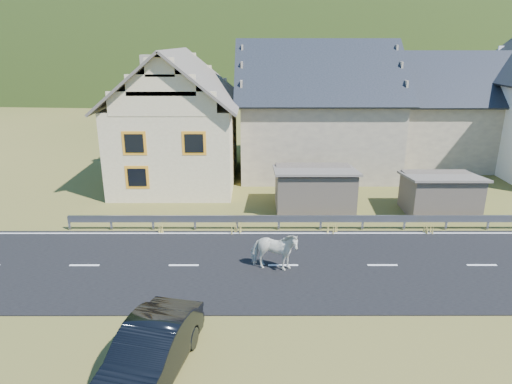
{
  "coord_description": "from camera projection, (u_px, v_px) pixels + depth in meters",
  "views": [
    {
      "loc": [
        -5.11,
        -16.44,
        8.63
      ],
      "look_at": [
        -5.09,
        1.5,
        2.65
      ],
      "focal_mm": 32.0,
      "sensor_mm": 36.0,
      "label": 1
    }
  ],
  "objects": [
    {
      "name": "guardrail",
      "position": [
        363.0,
        219.0,
        21.65
      ],
      "size": [
        28.1,
        0.09,
        0.75
      ],
      "color": "#93969B",
      "rests_on": "ground"
    },
    {
      "name": "road",
      "position": [
        382.0,
        266.0,
        18.33
      ],
      "size": [
        60.0,
        7.0,
        0.04
      ],
      "primitive_type": "cube",
      "color": "black",
      "rests_on": "ground"
    },
    {
      "name": "house_stone_a",
      "position": [
        316.0,
        102.0,
        31.1
      ],
      "size": [
        10.8,
        9.8,
        8.9
      ],
      "color": "tan",
      "rests_on": "ground"
    },
    {
      "name": "house_stone_b",
      "position": [
        449.0,
        104.0,
        33.13
      ],
      "size": [
        9.8,
        8.8,
        8.1
      ],
      "color": "tan",
      "rests_on": "ground"
    },
    {
      "name": "ground",
      "position": [
        382.0,
        266.0,
        18.34
      ],
      "size": [
        160.0,
        160.0,
        0.0
      ],
      "primitive_type": "plane",
      "color": "#484E1D",
      "rests_on": "ground"
    },
    {
      "name": "shed_left",
      "position": [
        314.0,
        190.0,
        24.15
      ],
      "size": [
        4.3,
        3.3,
        2.4
      ],
      "primitive_type": "cube",
      "color": "brown",
      "rests_on": "ground"
    },
    {
      "name": "house_cream",
      "position": [
        177.0,
        113.0,
        28.33
      ],
      "size": [
        7.8,
        9.8,
        8.3
      ],
      "color": "beige",
      "rests_on": "ground"
    },
    {
      "name": "lane_markings",
      "position": [
        382.0,
        265.0,
        18.32
      ],
      "size": [
        60.0,
        6.6,
        0.01
      ],
      "primitive_type": "cube",
      "color": "silver",
      "rests_on": "road"
    },
    {
      "name": "shed_right",
      "position": [
        440.0,
        195.0,
        23.72
      ],
      "size": [
        3.8,
        2.9,
        2.2
      ],
      "primitive_type": "cube",
      "color": "brown",
      "rests_on": "ground"
    },
    {
      "name": "conifer_patch",
      "position": [
        67.0,
        51.0,
        120.72
      ],
      "size": [
        76.0,
        50.0,
        28.0
      ],
      "primitive_type": "ellipsoid",
      "color": "black",
      "rests_on": "ground"
    },
    {
      "name": "horse",
      "position": [
        274.0,
        251.0,
        17.72
      ],
      "size": [
        1.22,
        2.04,
        1.61
      ],
      "primitive_type": "imported",
      "rotation": [
        0.0,
        0.0,
        1.38
      ],
      "color": "silver",
      "rests_on": "road"
    },
    {
      "name": "mountain",
      "position": [
        279.0,
        110.0,
        195.42
      ],
      "size": [
        440.0,
        280.0,
        260.0
      ],
      "primitive_type": "ellipsoid",
      "color": "#1D3112",
      "rests_on": "ground"
    },
    {
      "name": "car",
      "position": [
        150.0,
        353.0,
        12.11
      ],
      "size": [
        2.46,
        4.74,
        1.49
      ],
      "primitive_type": "imported",
      "rotation": [
        0.0,
        0.0,
        -0.21
      ],
      "color": "black",
      "rests_on": "ground"
    }
  ]
}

